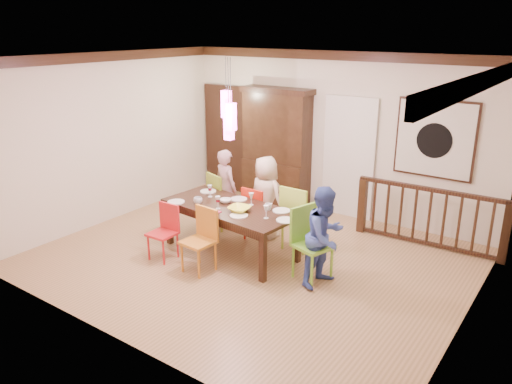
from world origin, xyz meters
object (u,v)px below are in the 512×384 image
Objects in this scene: china_hutch at (276,147)px; person_far_mid at (266,197)px; chair_far_left at (224,196)px; chair_end_right at (313,240)px; balustrade at (429,216)px; person_far_left at (226,189)px; dining_table at (230,211)px; person_end_right at (325,237)px.

china_hutch is 1.65× the size of person_far_mid.
chair_end_right is at bearing 179.01° from chair_far_left.
balustrade is at bearing -145.03° from person_far_mid.
person_far_left reaches higher than chair_end_right.
dining_table is at bearing 106.62° from chair_end_right.
person_far_mid is (-2.29, -1.14, 0.18)m from balustrade.
dining_table is at bearing 92.69° from person_far_mid.
dining_table is 0.94× the size of balustrade.
china_hutch is 1.64× the size of person_far_left.
balustrade is at bearing -6.47° from china_hutch.
balustrade is (0.95, 1.98, -0.08)m from chair_end_right.
dining_table is at bearing -73.55° from china_hutch.
chair_end_right is (2.15, -0.77, 0.02)m from chair_far_left.
dining_table is 3.08m from balustrade.
chair_end_right is at bearing -117.83° from balustrade.
dining_table is at bearing 98.97° from person_end_right.
chair_far_left is at bearing -160.89° from balustrade.
person_end_right is at bearing 158.94° from person_far_mid.
china_hutch is 3.13m from balustrade.
china_hutch is (-2.10, 2.32, 0.54)m from chair_end_right.
china_hutch is (-0.68, 2.30, 0.45)m from dining_table.
chair_end_right is at bearing 156.46° from person_far_mid.
chair_far_left is at bearing -91.67° from china_hutch.
person_end_right reaches higher than person_far_left.
china_hutch reaches higher than chair_far_left.
dining_table is 0.82m from person_far_mid.
china_hutch is 1.57m from person_far_left.
chair_end_right is at bearing -47.87° from china_hutch.
chair_end_right is 0.44× the size of balustrade.
balustrade is at bearing 45.03° from dining_table.
chair_far_left is 3.32m from balustrade.
person_far_left reaches higher than chair_far_left.
chair_far_left is at bearing 13.02° from person_far_mid.
dining_table is 1.60× the size of person_far_left.
chair_end_right reaches higher than balustrade.
person_far_left is (-0.03, -1.51, -0.44)m from china_hutch.
person_end_right reaches higher than person_far_mid.
balustrade is 1.70× the size of person_far_left.
chair_far_left is at bearing 87.57° from chair_end_right.
china_hutch reaches higher than chair_end_right.
chair_far_left is at bearing 139.40° from dining_table.
person_far_left is at bearing 10.10° from person_far_mid.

